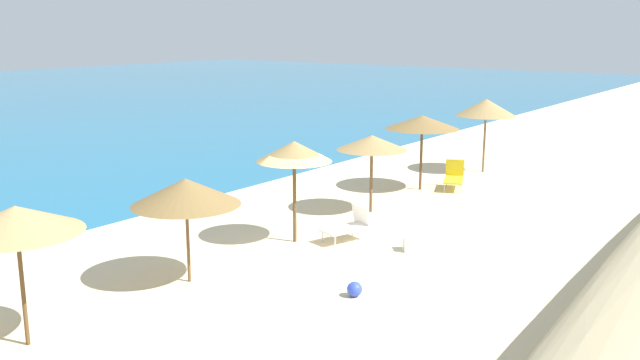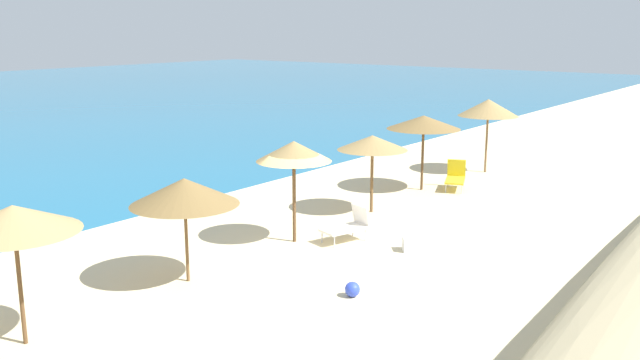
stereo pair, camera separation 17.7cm
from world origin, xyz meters
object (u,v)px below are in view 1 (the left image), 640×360
beach_umbrella_2 (186,192)px  beach_umbrella_6 (486,108)px  lounge_chair_0 (454,176)px  lounge_chair_2 (349,225)px  cooler_box (411,244)px  beach_ball (355,289)px  beach_umbrella_3 (294,152)px  beach_umbrella_5 (422,122)px  beach_umbrella_1 (16,220)px  beach_umbrella_4 (372,143)px

beach_umbrella_2 → beach_umbrella_6: 16.16m
beach_umbrella_2 → lounge_chair_0: (12.58, -0.74, -1.73)m
lounge_chair_2 → cooler_box: lounge_chair_2 is taller
beach_umbrella_2 → beach_ball: size_ratio=7.34×
beach_umbrella_3 → beach_ball: 4.96m
beach_umbrella_5 → beach_umbrella_6: bearing=-7.1°
beach_umbrella_1 → beach_umbrella_6: beach_umbrella_6 is taller
beach_ball → beach_umbrella_1: bearing=147.4°
beach_umbrella_1 → beach_umbrella_6: bearing=-0.9°
beach_umbrella_1 → lounge_chair_0: (16.75, -0.71, -2.01)m
beach_umbrella_5 → lounge_chair_2: (-6.80, -1.44, -2.06)m
beach_umbrella_1 → lounge_chair_0: bearing=-2.4°
beach_ball → beach_umbrella_4: bearing=29.8°
lounge_chair_0 → beach_umbrella_4: bearing=58.7°
beach_umbrella_2 → lounge_chair_0: beach_umbrella_2 is taller
beach_ball → cooler_box: cooler_box is taller
beach_umbrella_6 → beach_ball: bearing=-167.1°
beach_umbrella_3 → beach_umbrella_6: beach_umbrella_6 is taller
beach_umbrella_1 → lounge_chair_0: 16.88m
beach_umbrella_4 → beach_umbrella_1: bearing=180.0°
lounge_chair_0 → lounge_chair_2: lounge_chair_0 is taller
cooler_box → beach_umbrella_6: bearing=14.0°
beach_umbrella_4 → lounge_chair_0: (4.64, -0.71, -1.82)m
beach_umbrella_1 → cooler_box: bearing=-18.1°
beach_umbrella_2 → beach_umbrella_6: beach_umbrella_6 is taller
beach_umbrella_2 → beach_umbrella_4: beach_umbrella_4 is taller
beach_umbrella_6 → lounge_chair_0: bearing=-173.7°
beach_umbrella_1 → beach_umbrella_4: (12.10, -0.01, -0.19)m
beach_umbrella_2 → beach_umbrella_1: bearing=-179.6°
beach_umbrella_5 → beach_ball: 11.14m
beach_umbrella_1 → beach_umbrella_3: (8.10, -0.03, 0.10)m
lounge_chair_2 → lounge_chair_0: bearing=-69.8°
beach_umbrella_5 → beach_umbrella_6: beach_umbrella_6 is taller
beach_umbrella_4 → cooler_box: (-2.76, -3.04, -2.11)m
cooler_box → lounge_chair_0: bearing=17.5°
beach_umbrella_5 → lounge_chair_0: (0.85, -0.95, -2.05)m
beach_umbrella_6 → cooler_box: beach_umbrella_6 is taller
lounge_chair_2 → beach_ball: 4.18m
beach_umbrella_1 → lounge_chair_2: beach_umbrella_1 is taller
beach_umbrella_5 → lounge_chair_2: 7.25m
lounge_chair_2 → beach_ball: lounge_chair_2 is taller
beach_umbrella_4 → lounge_chair_0: beach_umbrella_4 is taller
lounge_chair_0 → beach_umbrella_2: bearing=63.9°
beach_umbrella_2 → cooler_box: 6.35m
beach_umbrella_1 → beach_umbrella_5: 15.90m
lounge_chair_2 → cooler_box: (0.26, -1.84, -0.27)m
beach_umbrella_1 → cooler_box: 10.10m
beach_umbrella_1 → beach_ball: beach_umbrella_1 is taller
beach_umbrella_4 → beach_ball: beach_umbrella_4 is taller
beach_umbrella_1 → lounge_chair_2: bearing=-7.5°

